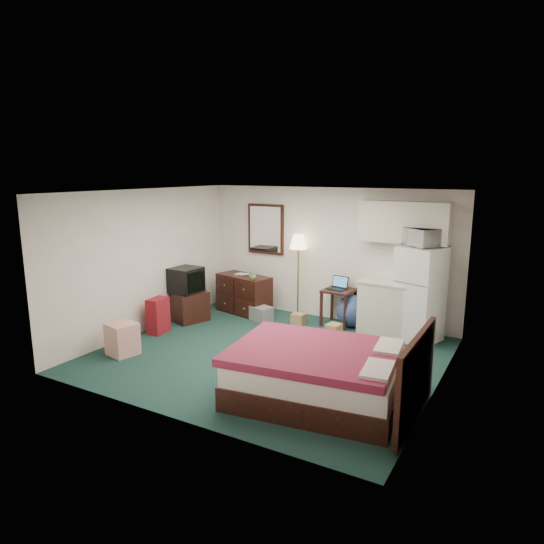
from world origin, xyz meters
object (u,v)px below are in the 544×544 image
Objects in this scene: desk at (338,307)px; floor_lamp at (298,276)px; dresser at (244,294)px; kitchen_counter at (386,308)px; fridge at (419,294)px; bed at (317,375)px; suitcase at (158,316)px; tv_stand at (189,306)px.

floor_lamp is at bearing 174.28° from desk.
dresser is 1.95m from desk.
kitchen_counter is (1.80, -0.14, -0.35)m from floor_lamp.
fridge is 0.79× the size of bed.
floor_lamp is (1.05, 0.32, 0.42)m from dresser.
floor_lamp is 0.80× the size of bed.
suitcase is (-4.04, -1.89, -0.48)m from fridge.
bed is (1.78, -3.03, -0.48)m from floor_lamp.
suitcase is at bearing -146.45° from kitchen_counter.
suitcase is (-2.58, -1.98, -0.02)m from desk.
bed is 3.23× the size of suitcase.
kitchen_counter reaches higher than bed.
desk is at bearing 99.72° from bed.
fridge is (3.40, 0.11, 0.41)m from dresser.
floor_lamp is 1.02× the size of fridge.
bed is at bearing -71.08° from desk.
dresser is 1.85× the size of tv_stand.
dresser is at bearing -160.34° from fridge.
bed reaches higher than tv_stand.
tv_stand is at bearing -147.51° from fridge.
dresser is 1.17m from floor_lamp.
floor_lamp reaches higher than dresser.
fridge is (0.56, -0.07, 0.33)m from kitchen_counter.
dresser reaches higher than bed.
desk is 1.11× the size of tv_stand.
bed is at bearing -83.74° from fridge.
suitcase is (-3.47, 0.93, -0.01)m from bed.
kitchen_counter is 0.58× the size of fridge.
bed is at bearing -20.09° from suitcase.
dresser is 0.69× the size of floor_lamp.
fridge is 2.92m from bed.
suitcase is at bearing -128.76° from floor_lamp.
floor_lamp is 2.40× the size of desk.
dresser is at bearing 128.94° from bed.
kitchen_counter is 3.65m from tv_stand.
bed is 3.33× the size of tv_stand.
dresser is 1.80× the size of suitcase.
fridge is at bearing 71.25° from bed.
floor_lamp is at bearing 179.73° from kitchen_counter.
bed is at bearing -86.05° from kitchen_counter.
dresser reaches higher than suitcase.
kitchen_counter is (2.84, 0.18, 0.08)m from dresser.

